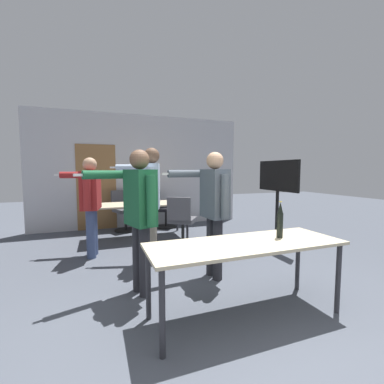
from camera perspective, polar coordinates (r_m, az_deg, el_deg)
ground_plane at (r=2.35m, az=14.78°, el=-33.04°), size 24.00×24.00×0.00m
back_wall at (r=6.72m, az=-11.35°, el=4.46°), size 5.27×0.12×2.82m
conference_table_near at (r=2.60m, az=11.90°, el=-12.42°), size 1.93×0.67×0.74m
conference_table_far at (r=5.51m, az=-11.57°, el=-3.14°), size 1.99×0.84×0.74m
tv_screen at (r=5.08m, az=18.48°, el=-0.25°), size 0.44×1.08×1.62m
person_far_watching at (r=4.54m, az=-21.73°, el=-1.26°), size 0.75×0.77×1.64m
person_left_plaid at (r=3.39m, az=4.82°, el=-2.33°), size 0.79×0.61×1.67m
person_right_polo at (r=2.98m, az=-11.66°, el=-3.44°), size 0.86×0.58×1.67m
person_near_casual at (r=3.97m, az=-9.07°, el=-0.22°), size 0.75×0.72×1.77m
office_chair_far_right at (r=6.34m, az=-14.90°, el=-4.22°), size 0.61×0.65×0.95m
office_chair_far_left at (r=4.86m, az=-2.29°, el=-6.83°), size 0.66×0.68×0.95m
office_chair_near_pushed at (r=6.51m, az=-6.46°, el=-4.08°), size 0.68×0.66×0.92m
beer_bottle at (r=2.81m, az=18.97°, el=-6.03°), size 0.06×0.06×0.38m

